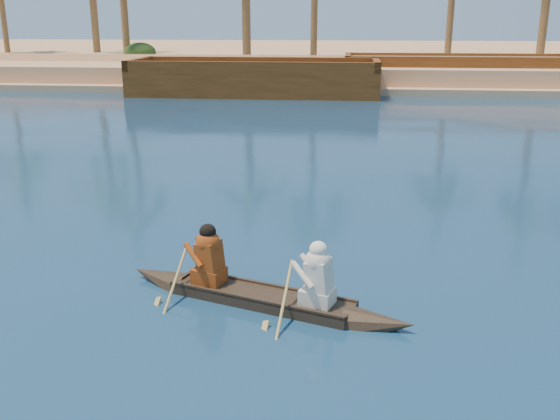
# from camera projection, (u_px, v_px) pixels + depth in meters

# --- Properties ---
(sandy_embankment) EXTENTS (150.00, 51.00, 1.50)m
(sandy_embankment) POSITION_uv_depth(u_px,v_px,m) (267.00, 58.00, 57.63)
(sandy_embankment) COLOR tan
(sandy_embankment) RESTS_ON ground
(shrub_cluster) EXTENTS (100.00, 6.00, 2.40)m
(shrub_cluster) POSITION_uv_depth(u_px,v_px,m) (239.00, 61.00, 42.80)
(shrub_cluster) COLOR #283E16
(shrub_cluster) RESTS_ON ground
(canoe) EXTENTS (4.40, 2.02, 1.23)m
(canoe) POSITION_uv_depth(u_px,v_px,m) (261.00, 288.00, 8.90)
(canoe) COLOR #33261B
(canoe) RESTS_ON ground
(barge_mid) EXTENTS (13.26, 4.49, 2.20)m
(barge_mid) POSITION_uv_depth(u_px,v_px,m) (255.00, 80.00, 33.64)
(barge_mid) COLOR brown
(barge_mid) RESTS_ON ground
(barge_right) EXTENTS (13.41, 4.47, 2.24)m
(barge_right) POSITION_uv_depth(u_px,v_px,m) (457.00, 74.00, 37.23)
(barge_right) COLOR brown
(barge_right) RESTS_ON ground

